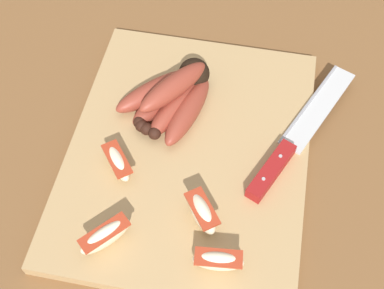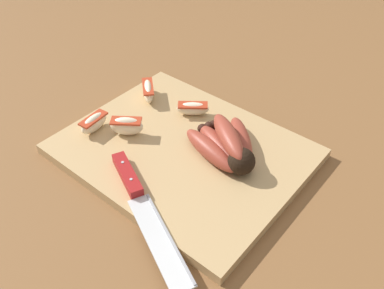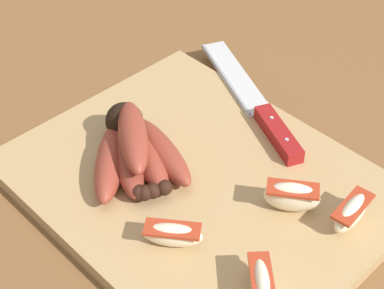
{
  "view_description": "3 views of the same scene",
  "coord_description": "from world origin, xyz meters",
  "px_view_note": "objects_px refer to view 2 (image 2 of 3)",
  "views": [
    {
      "loc": [
        -0.39,
        -0.08,
        0.63
      ],
      "look_at": [
        -0.0,
        -0.01,
        0.03
      ],
      "focal_mm": 47.7,
      "sensor_mm": 36.0,
      "label": 1
    },
    {
      "loc": [
        0.37,
        -0.42,
        0.52
      ],
      "look_at": [
        0.02,
        -0.0,
        0.04
      ],
      "focal_mm": 38.13,
      "sensor_mm": 36.0,
      "label": 2
    },
    {
      "loc": [
        -0.36,
        0.37,
        0.54
      ],
      "look_at": [
        0.02,
        -0.01,
        0.05
      ],
      "focal_mm": 58.03,
      "sensor_mm": 36.0,
      "label": 3
    }
  ],
  "objects_px": {
    "apple_wedge_near": "(94,123)",
    "apple_wedge_far": "(127,126)",
    "banana_bunch": "(227,145)",
    "apple_wedge_extra": "(148,91)",
    "chefs_knife": "(138,195)",
    "apple_wedge_middle": "(193,108)"
  },
  "relations": [
    {
      "from": "chefs_knife",
      "to": "apple_wedge_extra",
      "type": "bearing_deg",
      "value": 130.75
    },
    {
      "from": "banana_bunch",
      "to": "apple_wedge_extra",
      "type": "relative_size",
      "value": 2.35
    },
    {
      "from": "banana_bunch",
      "to": "chefs_knife",
      "type": "height_order",
      "value": "banana_bunch"
    },
    {
      "from": "banana_bunch",
      "to": "apple_wedge_far",
      "type": "relative_size",
      "value": 2.46
    },
    {
      "from": "apple_wedge_near",
      "to": "apple_wedge_far",
      "type": "height_order",
      "value": "apple_wedge_far"
    },
    {
      "from": "apple_wedge_near",
      "to": "apple_wedge_extra",
      "type": "bearing_deg",
      "value": 88.26
    },
    {
      "from": "apple_wedge_near",
      "to": "banana_bunch",
      "type": "bearing_deg",
      "value": 24.14
    },
    {
      "from": "banana_bunch",
      "to": "apple_wedge_extra",
      "type": "height_order",
      "value": "banana_bunch"
    },
    {
      "from": "apple_wedge_middle",
      "to": "apple_wedge_far",
      "type": "xyz_separation_m",
      "value": [
        -0.06,
        -0.13,
        0.01
      ]
    },
    {
      "from": "banana_bunch",
      "to": "chefs_knife",
      "type": "distance_m",
      "value": 0.18
    },
    {
      "from": "apple_wedge_near",
      "to": "apple_wedge_far",
      "type": "distance_m",
      "value": 0.07
    },
    {
      "from": "apple_wedge_near",
      "to": "apple_wedge_far",
      "type": "xyz_separation_m",
      "value": [
        0.06,
        0.03,
        0.0
      ]
    },
    {
      "from": "apple_wedge_far",
      "to": "apple_wedge_extra",
      "type": "height_order",
      "value": "apple_wedge_far"
    },
    {
      "from": "banana_bunch",
      "to": "apple_wedge_near",
      "type": "bearing_deg",
      "value": -155.86
    },
    {
      "from": "banana_bunch",
      "to": "chefs_knife",
      "type": "relative_size",
      "value": 0.59
    },
    {
      "from": "apple_wedge_middle",
      "to": "apple_wedge_far",
      "type": "distance_m",
      "value": 0.14
    },
    {
      "from": "apple_wedge_near",
      "to": "apple_wedge_middle",
      "type": "height_order",
      "value": "apple_wedge_near"
    },
    {
      "from": "banana_bunch",
      "to": "apple_wedge_middle",
      "type": "bearing_deg",
      "value": 156.99
    },
    {
      "from": "banana_bunch",
      "to": "apple_wedge_extra",
      "type": "xyz_separation_m",
      "value": [
        -0.23,
        0.04,
        -0.0
      ]
    },
    {
      "from": "chefs_knife",
      "to": "apple_wedge_middle",
      "type": "bearing_deg",
      "value": 108.07
    },
    {
      "from": "apple_wedge_extra",
      "to": "apple_wedge_middle",
      "type": "bearing_deg",
      "value": 7.95
    },
    {
      "from": "banana_bunch",
      "to": "apple_wedge_far",
      "type": "height_order",
      "value": "banana_bunch"
    }
  ]
}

